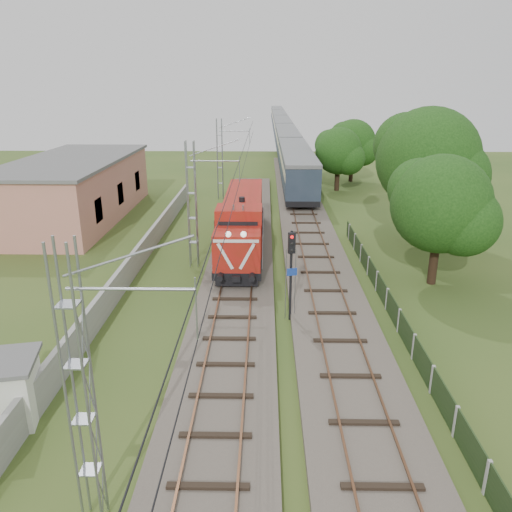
{
  "coord_description": "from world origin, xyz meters",
  "views": [
    {
      "loc": [
        1.59,
        -18.52,
        11.28
      ],
      "look_at": [
        1.1,
        7.62,
        2.2
      ],
      "focal_mm": 35.0,
      "sensor_mm": 36.0,
      "label": 1
    }
  ],
  "objects_px": {
    "locomotive": "(242,221)",
    "coach_rake": "(282,128)",
    "signal_post": "(291,260)",
    "relay_hut": "(5,390)"
  },
  "relations": [
    {
      "from": "locomotive",
      "to": "signal_post",
      "type": "height_order",
      "value": "signal_post"
    },
    {
      "from": "locomotive",
      "to": "coach_rake",
      "type": "height_order",
      "value": "locomotive"
    },
    {
      "from": "locomotive",
      "to": "signal_post",
      "type": "relative_size",
      "value": 3.42
    },
    {
      "from": "coach_rake",
      "to": "relay_hut",
      "type": "bearing_deg",
      "value": -97.8
    },
    {
      "from": "locomotive",
      "to": "coach_rake",
      "type": "xyz_separation_m",
      "value": [
        5.0,
        71.38,
        0.56
      ]
    },
    {
      "from": "coach_rake",
      "to": "signal_post",
      "type": "relative_size",
      "value": 26.27
    },
    {
      "from": "signal_post",
      "to": "relay_hut",
      "type": "relative_size",
      "value": 1.7
    },
    {
      "from": "coach_rake",
      "to": "relay_hut",
      "type": "height_order",
      "value": "coach_rake"
    },
    {
      "from": "locomotive",
      "to": "coach_rake",
      "type": "relative_size",
      "value": 0.13
    },
    {
      "from": "locomotive",
      "to": "signal_post",
      "type": "bearing_deg",
      "value": -75.59
    }
  ]
}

